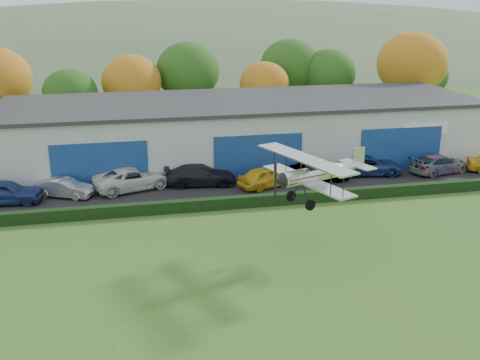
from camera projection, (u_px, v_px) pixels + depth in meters
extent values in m
plane|color=#3A601E|center=(265.00, 349.00, 23.51)|extent=(300.00, 300.00, 0.00)
cube|color=black|center=(236.00, 185.00, 43.62)|extent=(48.00, 9.00, 0.05)
cube|color=black|center=(249.00, 201.00, 39.04)|extent=(46.00, 0.60, 0.80)
cube|color=#B2B7BC|center=(242.00, 131.00, 49.75)|extent=(40.00, 12.00, 5.00)
cube|color=#2D3033|center=(242.00, 101.00, 48.93)|extent=(40.60, 12.60, 0.30)
cube|color=navy|center=(100.00, 167.00, 42.00)|extent=(7.00, 0.12, 3.60)
cube|color=navy|center=(258.00, 157.00, 44.34)|extent=(7.00, 0.12, 3.60)
cube|color=navy|center=(401.00, 149.00, 46.68)|extent=(7.00, 0.12, 3.60)
cylinder|color=#3D2614|center=(2.00, 124.00, 56.91)|extent=(0.36, 0.36, 3.15)
cylinder|color=#3D2614|center=(73.00, 128.00, 56.53)|extent=(0.36, 0.36, 2.45)
ellipsoid|color=#1E4C14|center=(70.00, 93.00, 55.45)|extent=(5.32, 5.32, 4.79)
cylinder|color=#3D2614|center=(134.00, 120.00, 59.50)|extent=(0.36, 0.36, 2.80)
ellipsoid|color=#AA6914|center=(132.00, 82.00, 58.27)|extent=(6.08, 6.08, 5.47)
cylinder|color=#3D2614|center=(189.00, 112.00, 62.48)|extent=(0.36, 0.36, 3.15)
ellipsoid|color=#1E4C14|center=(188.00, 71.00, 61.09)|extent=(6.84, 6.84, 6.16)
cylinder|color=#3D2614|center=(264.00, 116.00, 62.28)|extent=(0.36, 0.36, 2.45)
ellipsoid|color=#AA6914|center=(264.00, 84.00, 61.21)|extent=(5.32, 5.32, 4.79)
cylinder|color=#3D2614|center=(327.00, 108.00, 65.65)|extent=(0.36, 0.36, 2.80)
ellipsoid|color=#1E4C14|center=(329.00, 73.00, 64.42)|extent=(6.08, 6.08, 5.47)
cylinder|color=#3D2614|center=(408.00, 109.00, 63.38)|extent=(0.36, 0.36, 3.50)
ellipsoid|color=#AA6914|center=(412.00, 64.00, 61.84)|extent=(7.60, 7.60, 6.84)
cylinder|color=#3D2614|center=(422.00, 105.00, 68.04)|extent=(0.36, 0.36, 2.45)
ellipsoid|color=#1E4C14|center=(425.00, 76.00, 66.96)|extent=(5.32, 5.32, 4.79)
cylinder|color=#3D2614|center=(289.00, 105.00, 66.67)|extent=(0.36, 0.36, 3.15)
ellipsoid|color=#1E4C14|center=(290.00, 66.00, 65.29)|extent=(6.84, 6.84, 6.16)
ellipsoid|color=#4C6642|center=(212.00, 102.00, 162.42)|extent=(320.00, 196.00, 56.00)
ellipsoid|color=#4C6642|center=(437.00, 76.00, 174.35)|extent=(240.00, 126.00, 36.00)
imported|color=navy|center=(5.00, 192.00, 39.38)|extent=(5.08, 2.42, 1.68)
imported|color=silver|center=(64.00, 188.00, 40.74)|extent=(4.36, 3.01, 1.36)
imported|color=silver|center=(133.00, 178.00, 42.36)|extent=(6.39, 4.41, 1.62)
imported|color=black|center=(200.00, 175.00, 43.26)|extent=(5.63, 2.83, 1.57)
imported|color=gold|center=(267.00, 177.00, 42.90)|extent=(4.95, 3.36, 1.56)
imported|color=gray|center=(319.00, 171.00, 44.28)|extent=(4.65, 2.25, 1.47)
imported|color=navy|center=(369.00, 165.00, 45.87)|extent=(5.72, 3.33, 1.50)
imported|color=gray|center=(440.00, 164.00, 46.22)|extent=(5.43, 3.16, 1.48)
cylinder|color=silver|center=(310.00, 175.00, 31.79)|extent=(3.74, 2.09, 0.87)
cone|color=silver|center=(348.00, 167.00, 33.26)|extent=(2.29, 1.55, 0.87)
cone|color=black|center=(279.00, 181.00, 30.74)|extent=(0.75, 0.98, 0.87)
cube|color=maroon|center=(314.00, 173.00, 31.92)|extent=(4.11, 2.24, 0.06)
cube|color=black|center=(317.00, 167.00, 31.91)|extent=(1.29, 0.95, 0.24)
cube|color=silver|center=(307.00, 181.00, 31.78)|extent=(3.55, 6.93, 0.10)
cube|color=silver|center=(305.00, 159.00, 31.28)|extent=(3.77, 7.33, 0.10)
cylinder|color=black|center=(331.00, 183.00, 29.34)|extent=(0.07, 0.07, 1.25)
cylinder|color=black|center=(344.00, 180.00, 29.78)|extent=(0.07, 0.07, 1.25)
cylinder|color=black|center=(274.00, 160.00, 33.38)|extent=(0.07, 0.07, 1.25)
cylinder|color=black|center=(286.00, 158.00, 33.82)|extent=(0.07, 0.07, 1.25)
cylinder|color=black|center=(308.00, 166.00, 31.12)|extent=(0.13, 0.21, 0.72)
cylinder|color=black|center=(301.00, 163.00, 31.66)|extent=(0.13, 0.21, 0.72)
cylinder|color=black|center=(305.00, 193.00, 31.42)|extent=(0.30, 0.65, 1.18)
cylinder|color=black|center=(296.00, 189.00, 32.08)|extent=(0.30, 0.65, 1.18)
cylinder|color=black|center=(301.00, 200.00, 31.93)|extent=(0.70, 1.74, 0.07)
cylinder|color=black|center=(310.00, 205.00, 31.24)|extent=(0.63, 0.34, 0.62)
cylinder|color=black|center=(291.00, 196.00, 32.63)|extent=(0.63, 0.34, 0.62)
cylinder|color=black|center=(357.00, 169.00, 33.68)|extent=(0.35, 0.18, 0.41)
cube|color=silver|center=(357.00, 164.00, 33.59)|extent=(1.69, 2.65, 0.06)
cube|color=silver|center=(359.00, 156.00, 33.48)|extent=(0.83, 0.36, 1.06)
cube|color=black|center=(275.00, 182.00, 30.61)|extent=(0.09, 0.13, 2.12)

